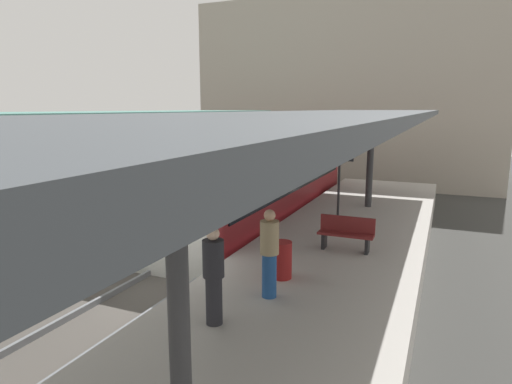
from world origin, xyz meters
TOP-DOWN VIEW (x-y plane):
  - ground_plane at (0.00, 0.00)m, footprint 80.00×80.00m
  - platform_left at (-3.80, 0.00)m, footprint 4.40×28.00m
  - platform_right at (3.80, 0.00)m, footprint 4.40×28.00m
  - track_ballast at (0.00, 0.00)m, footprint 3.20×28.00m
  - rail_near_side at (-0.72, 0.00)m, footprint 0.08×28.00m
  - rail_far_side at (0.72, 0.00)m, footprint 0.08×28.00m
  - commuter_train at (0.00, 6.92)m, footprint 2.78×12.78m
  - canopy_left at (-3.80, 1.40)m, footprint 4.18×21.00m
  - canopy_right at (3.80, 1.40)m, footprint 4.18×21.00m
  - platform_bench at (4.12, 2.29)m, footprint 1.40×0.41m
  - platform_sign at (3.15, 5.62)m, footprint 0.90×0.08m
  - litter_bin at (3.25, -0.14)m, footprint 0.44×0.44m
  - passenger_near_bench at (2.92, -2.52)m, footprint 0.36×0.36m
  - passenger_mid_platform at (3.37, -1.15)m, footprint 0.36×0.36m
  - station_building_backdrop at (0.35, 20.00)m, footprint 18.00×6.00m

SIDE VIEW (x-z plane):
  - ground_plane at x=0.00m, z-range 0.00..0.00m
  - track_ballast at x=0.00m, z-range 0.00..0.20m
  - rail_near_side at x=-0.72m, z-range 0.20..0.34m
  - rail_far_side at x=0.72m, z-range 0.20..0.34m
  - platform_left at x=-3.80m, z-range 0.00..1.00m
  - platform_right at x=3.80m, z-range 0.00..1.00m
  - litter_bin at x=3.25m, z-range 1.00..1.80m
  - platform_bench at x=4.12m, z-range 1.03..1.89m
  - commuter_train at x=0.00m, z-range 0.18..3.28m
  - passenger_near_bench at x=2.92m, z-range 1.03..2.71m
  - passenger_mid_platform at x=3.37m, z-range 1.03..2.76m
  - platform_sign at x=3.15m, z-range 1.52..3.73m
  - canopy_left at x=-3.80m, z-range 2.61..6.08m
  - canopy_right at x=3.80m, z-range 2.62..6.12m
  - station_building_backdrop at x=0.35m, z-range 0.00..11.00m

